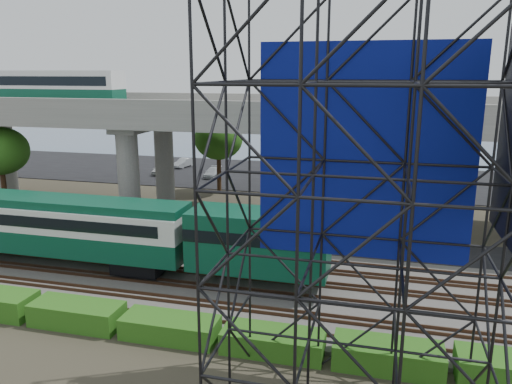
# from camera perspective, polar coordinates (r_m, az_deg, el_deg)

# --- Properties ---
(ground) EXTENTS (140.00, 140.00, 0.00)m
(ground) POSITION_cam_1_polar(r_m,az_deg,el_deg) (28.93, -8.07, -11.76)
(ground) COLOR #474233
(ground) RESTS_ON ground
(ballast_bed) EXTENTS (90.00, 12.00, 0.20)m
(ballast_bed) POSITION_cam_1_polar(r_m,az_deg,el_deg) (30.57, -6.64, -10.06)
(ballast_bed) COLOR slate
(ballast_bed) RESTS_ON ground
(service_road) EXTENTS (90.00, 5.00, 0.08)m
(service_road) POSITION_cam_1_polar(r_m,az_deg,el_deg) (38.09, -2.07, -5.20)
(service_road) COLOR black
(service_road) RESTS_ON ground
(parking_lot) EXTENTS (90.00, 18.00, 0.08)m
(parking_lot) POSITION_cam_1_polar(r_m,az_deg,el_deg) (60.23, 4.26, 1.83)
(parking_lot) COLOR black
(parking_lot) RESTS_ON ground
(harbor_water) EXTENTS (140.00, 40.00, 0.03)m
(harbor_water) POSITION_cam_1_polar(r_m,az_deg,el_deg) (81.65, 7.01, 4.87)
(harbor_water) COLOR slate
(harbor_water) RESTS_ON ground
(rail_tracks) EXTENTS (90.00, 9.52, 0.16)m
(rail_tracks) POSITION_cam_1_polar(r_m,az_deg,el_deg) (30.50, -6.65, -9.75)
(rail_tracks) COLOR #472D1E
(rail_tracks) RESTS_ON ballast_bed
(commuter_train) EXTENTS (29.30, 3.06, 4.30)m
(commuter_train) POSITION_cam_1_polar(r_m,az_deg,el_deg) (33.27, -20.00, -3.72)
(commuter_train) COLOR black
(commuter_train) RESTS_ON rail_tracks
(overpass) EXTENTS (80.00, 12.00, 12.40)m
(overpass) POSITION_cam_1_polar(r_m,az_deg,el_deg) (41.91, -1.80, 7.99)
(overpass) COLOR #9E9B93
(overpass) RESTS_ON ground
(scaffold_tower) EXTENTS (9.36, 6.36, 15.00)m
(scaffold_tower) POSITION_cam_1_polar(r_m,az_deg,el_deg) (16.81, 11.58, -3.49)
(scaffold_tower) COLOR black
(scaffold_tower) RESTS_ON ground
(hedge_strip) EXTENTS (34.60, 1.80, 1.20)m
(hedge_strip) POSITION_cam_1_polar(r_m,az_deg,el_deg) (24.80, -9.78, -14.94)
(hedge_strip) COLOR #295C15
(hedge_strip) RESTS_ON ground
(trees) EXTENTS (40.94, 16.94, 7.69)m
(trees) POSITION_cam_1_polar(r_m,az_deg,el_deg) (43.44, -5.94, 4.61)
(trees) COLOR #382314
(trees) RESTS_ON ground
(suv) EXTENTS (5.24, 3.90, 1.32)m
(suv) POSITION_cam_1_polar(r_m,az_deg,el_deg) (39.89, -12.30, -3.58)
(suv) COLOR black
(suv) RESTS_ON service_road
(parked_cars) EXTENTS (33.48, 9.34, 1.27)m
(parked_cars) POSITION_cam_1_polar(r_m,az_deg,el_deg) (59.72, 5.33, 2.32)
(parked_cars) COLOR silver
(parked_cars) RESTS_ON parking_lot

